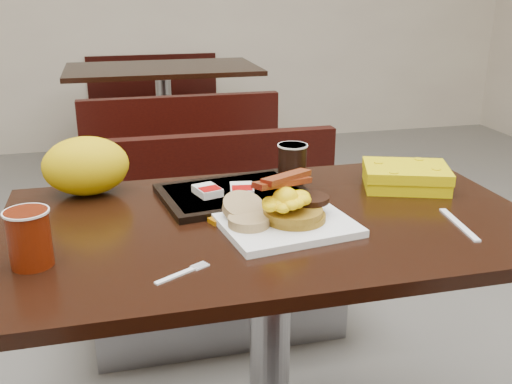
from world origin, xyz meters
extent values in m
cube|color=white|center=(0.02, -0.07, 0.76)|extent=(0.31, 0.25, 0.02)
cylinder|color=#8C6517|center=(0.04, -0.06, 0.78)|extent=(0.16, 0.16, 0.03)
cylinder|color=black|center=(0.08, -0.03, 0.80)|extent=(0.11, 0.11, 0.01)
ellipsoid|color=#FFF305|center=(0.01, -0.08, 0.82)|extent=(0.12, 0.11, 0.05)
cylinder|color=tan|center=(-0.07, -0.06, 0.78)|extent=(0.11, 0.11, 0.02)
cylinder|color=tan|center=(-0.07, -0.01, 0.79)|extent=(0.11, 0.11, 0.05)
cylinder|color=maroon|center=(-0.50, -0.11, 0.81)|extent=(0.10, 0.10, 0.11)
cube|color=white|center=(0.39, -0.14, 0.75)|extent=(0.04, 0.18, 0.00)
cube|color=#9D5A06|center=(-0.12, 0.01, 0.76)|extent=(0.05, 0.05, 0.01)
cube|color=#8C0504|center=(-0.10, 0.11, 0.76)|extent=(0.05, 0.04, 0.01)
cube|color=black|center=(-0.05, 0.16, 0.76)|extent=(0.39, 0.30, 0.02)
cube|color=silver|center=(-0.12, 0.15, 0.78)|extent=(0.07, 0.08, 0.02)
cube|color=silver|center=(-0.04, 0.13, 0.78)|extent=(0.07, 0.08, 0.02)
cylinder|color=black|center=(0.11, 0.19, 0.82)|extent=(0.08, 0.08, 0.10)
cube|color=#D4BE03|center=(0.40, 0.12, 0.78)|extent=(0.26, 0.22, 0.06)
ellipsoid|color=yellow|center=(-0.41, 0.27, 0.82)|extent=(0.23, 0.19, 0.15)
camera|label=1|loc=(-0.33, -1.19, 1.26)|focal=41.01mm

